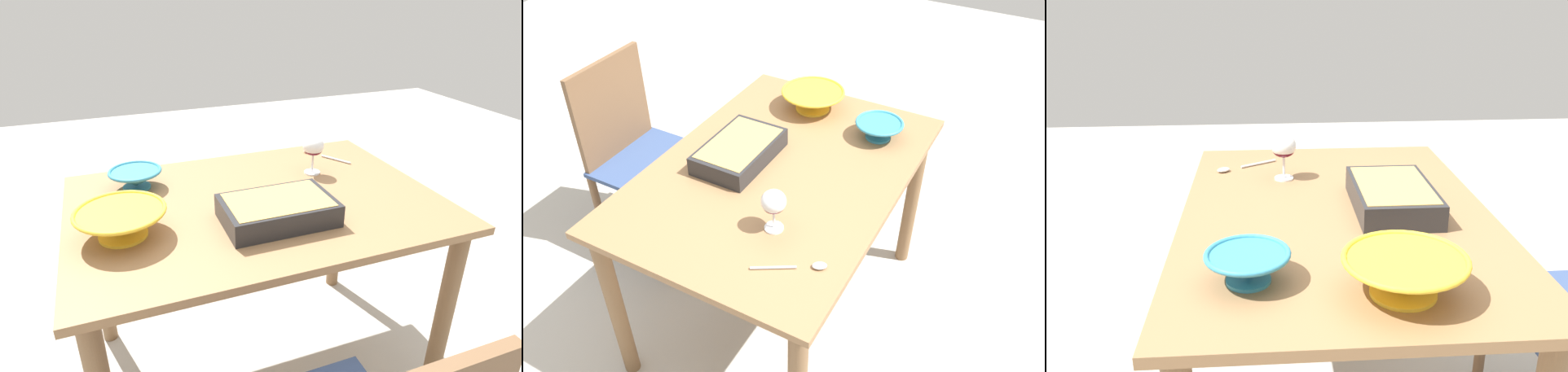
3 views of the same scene
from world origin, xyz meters
TOP-DOWN VIEW (x-y plane):
  - ground_plane at (0.00, 0.00)m, footprint 8.00×8.00m
  - dining_table at (0.00, 0.00)m, footprint 1.22×0.85m
  - chair at (0.11, 0.79)m, footprint 0.45×0.43m
  - wine_glass at (-0.28, -0.14)m, footprint 0.08×0.08m
  - casserole_dish at (-0.01, 0.16)m, footprint 0.34×0.22m
  - mixing_bowl at (0.37, -0.23)m, footprint 0.19×0.19m
  - small_bowl at (0.44, 0.09)m, footprint 0.26×0.26m
  - serving_spoon at (-0.38, -0.30)m, footprint 0.13×0.20m

SIDE VIEW (x-z plane):
  - ground_plane at x=0.00m, z-range 0.00..0.00m
  - chair at x=0.11m, z-range 0.05..0.98m
  - dining_table at x=0.00m, z-range 0.26..1.02m
  - serving_spoon at x=-0.38m, z-range 0.76..0.77m
  - casserole_dish at x=-0.01m, z-range 0.76..0.84m
  - mixing_bowl at x=0.37m, z-range 0.76..0.84m
  - small_bowl at x=0.44m, z-range 0.76..0.85m
  - wine_glass at x=-0.28m, z-range 0.79..0.94m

